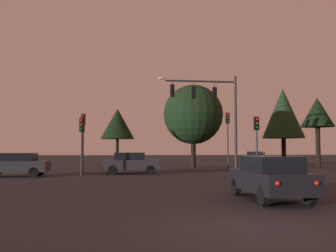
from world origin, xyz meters
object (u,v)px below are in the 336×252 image
object	(u,v)px
traffic_light_corner_right	(82,135)
traffic_light_far_side	(257,134)
traffic_signal_mast_arm	(212,104)
traffic_light_corner_left	(228,130)
traffic_light_median	(83,131)
tree_left_far	(193,115)
tree_right_cluster	(317,113)
tree_center_horizon	(283,113)
car_far_lane	(256,159)
car_nearside_lane	(270,177)
car_crossing_right	(131,163)
tree_behind_sign	(118,124)
car_crossing_left	(15,164)

from	to	relation	value
traffic_light_corner_right	traffic_light_far_side	distance (m)	11.56
traffic_signal_mast_arm	traffic_light_corner_left	xyz separation A→B (m)	(2.07, 3.20, -1.76)
traffic_light_median	tree_left_far	distance (m)	11.01
traffic_light_corner_right	traffic_light_median	size ratio (longest dim) A/B	0.84
traffic_light_far_side	tree_right_cluster	size ratio (longest dim) A/B	0.58
tree_center_horizon	tree_right_cluster	world-z (taller)	tree_center_horizon
tree_center_horizon	traffic_signal_mast_arm	bearing A→B (deg)	-128.76
traffic_light_corner_left	tree_left_far	size ratio (longest dim) A/B	0.62
traffic_signal_mast_arm	traffic_light_median	distance (m)	10.02
car_far_lane	tree_left_far	distance (m)	8.91
traffic_light_corner_right	car_far_lane	xyz separation A→B (m)	(16.24, 13.28, -1.90)
car_nearside_lane	car_crossing_right	size ratio (longest dim) A/B	1.07
tree_center_horizon	traffic_light_far_side	bearing A→B (deg)	-117.96
tree_behind_sign	tree_left_far	distance (m)	15.98
car_crossing_right	traffic_light_corner_right	bearing A→B (deg)	-141.72
traffic_light_corner_right	car_nearside_lane	world-z (taller)	traffic_light_corner_right
traffic_signal_mast_arm	tree_center_horizon	size ratio (longest dim) A/B	0.83
traffic_signal_mast_arm	car_nearside_lane	distance (m)	15.83
traffic_signal_mast_arm	traffic_light_far_side	world-z (taller)	traffic_signal_mast_arm
car_crossing_right	tree_center_horizon	world-z (taller)	tree_center_horizon
traffic_signal_mast_arm	car_nearside_lane	size ratio (longest dim) A/B	1.66
car_nearside_lane	car_crossing_left	bearing A→B (deg)	132.92
car_far_lane	tree_left_far	size ratio (longest dim) A/B	0.57
car_crossing_right	tree_center_horizon	bearing A→B (deg)	40.03
tree_left_far	car_far_lane	bearing A→B (deg)	24.81
traffic_light_corner_left	traffic_light_far_side	world-z (taller)	traffic_light_corner_left
traffic_signal_mast_arm	tree_left_far	world-z (taller)	tree_left_far
car_crossing_right	tree_right_cluster	distance (m)	20.51
car_crossing_left	tree_left_far	world-z (taller)	tree_left_far
traffic_signal_mast_arm	traffic_light_corner_left	size ratio (longest dim) A/B	1.52
tree_behind_sign	tree_left_far	world-z (taller)	tree_left_far
tree_behind_sign	traffic_signal_mast_arm	bearing A→B (deg)	-71.03
traffic_light_median	traffic_light_corner_left	bearing A→B (deg)	6.21
car_crossing_left	car_far_lane	bearing A→B (deg)	31.84
traffic_light_median	traffic_signal_mast_arm	bearing A→B (deg)	-11.32
traffic_light_median	tree_center_horizon	xyz separation A→B (m)	(21.44, 12.77, 2.73)
traffic_light_corner_left	tree_center_horizon	world-z (taller)	tree_center_horizon
car_nearside_lane	car_far_lane	world-z (taller)	same
traffic_light_corner_left	tree_left_far	bearing A→B (deg)	118.91
traffic_light_corner_right	car_crossing_left	size ratio (longest dim) A/B	0.87
traffic_light_corner_right	traffic_signal_mast_arm	bearing A→B (deg)	16.85
tree_behind_sign	tree_right_cluster	bearing A→B (deg)	-34.73
traffic_light_median	tree_behind_sign	bearing A→B (deg)	83.37
tree_behind_sign	tree_center_horizon	world-z (taller)	tree_center_horizon
traffic_light_corner_left	traffic_light_median	bearing A→B (deg)	-173.79
tree_left_far	car_nearside_lane	bearing A→B (deg)	-93.36
traffic_signal_mast_arm	tree_right_cluster	distance (m)	14.59
traffic_signal_mast_arm	tree_behind_sign	distance (m)	22.66
tree_right_cluster	traffic_light_corner_right	bearing A→B (deg)	-153.93
traffic_light_corner_right	traffic_light_far_side	world-z (taller)	traffic_light_far_side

